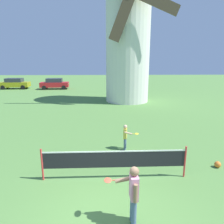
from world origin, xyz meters
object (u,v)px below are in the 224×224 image
(windmill, at_px, (128,34))
(player_far, at_px, (126,135))
(player_near, at_px, (133,192))
(tennis_net, at_px, (115,160))
(stray_ball, at_px, (218,164))
(parked_car_red, at_px, (55,84))
(parked_car_mustard, at_px, (15,83))

(windmill, bearing_deg, player_far, -96.74)
(player_near, relative_size, player_far, 1.30)
(tennis_net, xyz_separation_m, player_far, (0.62, 2.34, -0.04))
(windmill, bearing_deg, tennis_net, -98.14)
(windmill, relative_size, stray_ball, 56.35)
(windmill, height_order, parked_car_red, windmill)
(windmill, relative_size, parked_car_red, 3.23)
(windmill, distance_m, parked_car_red, 14.81)
(tennis_net, bearing_deg, parked_car_red, 107.31)
(player_far, relative_size, stray_ball, 4.82)
(tennis_net, height_order, parked_car_red, parked_car_red)
(player_near, height_order, player_far, player_near)
(windmill, height_order, parked_car_mustard, windmill)
(stray_ball, height_order, parked_car_mustard, parked_car_mustard)
(parked_car_mustard, bearing_deg, parked_car_red, -4.87)
(player_near, distance_m, stray_ball, 4.40)
(tennis_net, distance_m, parked_car_mustard, 27.89)
(tennis_net, bearing_deg, stray_ball, 8.27)
(tennis_net, bearing_deg, parked_car_mustard, 118.71)
(windmill, xyz_separation_m, player_near, (-1.68, -16.00, -5.56))
(tennis_net, distance_m, stray_ball, 3.94)
(player_near, bearing_deg, player_far, 86.02)
(windmill, distance_m, player_near, 17.02)
(tennis_net, relative_size, stray_ball, 20.33)
(player_near, xyz_separation_m, stray_ball, (3.53, 2.51, -0.72))
(tennis_net, xyz_separation_m, stray_ball, (3.86, 0.56, -0.56))
(stray_ball, height_order, parked_car_red, parked_car_red)
(player_near, bearing_deg, parked_car_mustard, 117.45)
(player_far, bearing_deg, parked_car_red, 110.53)
(player_near, bearing_deg, windmill, 84.00)
(player_near, height_order, parked_car_mustard, parked_car_mustard)
(stray_ball, bearing_deg, parked_car_mustard, 125.83)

